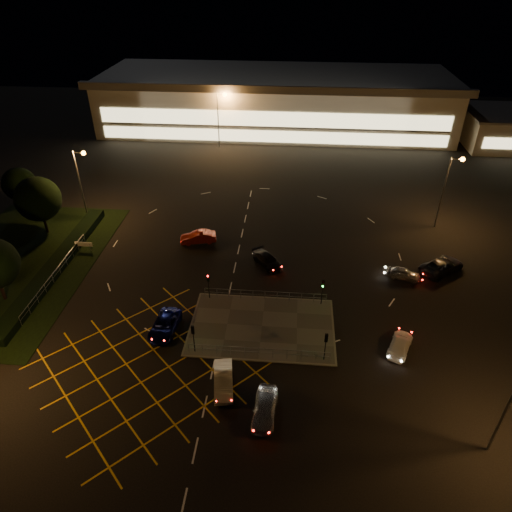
# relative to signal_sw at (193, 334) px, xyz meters

# --- Properties ---
(ground) EXTENTS (180.00, 180.00, 0.00)m
(ground) POSITION_rel_signal_sw_xyz_m (4.00, 5.99, -2.37)
(ground) COLOR black
(ground) RESTS_ON ground
(pedestrian_island) EXTENTS (14.00, 9.00, 0.12)m
(pedestrian_island) POSITION_rel_signal_sw_xyz_m (6.00, 3.99, -2.31)
(pedestrian_island) COLOR #4C4944
(pedestrian_island) RESTS_ON ground
(grass_verge) EXTENTS (18.00, 30.00, 0.08)m
(grass_verge) POSITION_rel_signal_sw_xyz_m (-24.00, 11.99, -2.33)
(grass_verge) COLOR black
(grass_verge) RESTS_ON ground
(hedge) EXTENTS (2.00, 26.00, 1.00)m
(hedge) POSITION_rel_signal_sw_xyz_m (-19.00, 11.99, -1.87)
(hedge) COLOR black
(hedge) RESTS_ON ground
(supermarket) EXTENTS (72.00, 26.50, 10.50)m
(supermarket) POSITION_rel_signal_sw_xyz_m (4.00, 67.95, 2.95)
(supermarket) COLOR beige
(supermarket) RESTS_ON ground
(streetlight_nw) EXTENTS (1.78, 0.56, 10.03)m
(streetlight_nw) POSITION_rel_signal_sw_xyz_m (-19.56, 23.99, 4.20)
(streetlight_nw) COLOR slate
(streetlight_nw) RESTS_ON ground
(streetlight_ne) EXTENTS (1.78, 0.56, 10.03)m
(streetlight_ne) POSITION_rel_signal_sw_xyz_m (28.44, 25.99, 4.20)
(streetlight_ne) COLOR slate
(streetlight_ne) RESTS_ON ground
(streetlight_far_left) EXTENTS (1.78, 0.56, 10.03)m
(streetlight_far_left) POSITION_rel_signal_sw_xyz_m (-5.56, 53.99, 4.20)
(streetlight_far_left) COLOR slate
(streetlight_far_left) RESTS_ON ground
(streetlight_far_right) EXTENTS (1.78, 0.56, 10.03)m
(streetlight_far_right) POSITION_rel_signal_sw_xyz_m (34.44, 55.99, 4.20)
(streetlight_far_right) COLOR slate
(streetlight_far_right) RESTS_ON ground
(signal_sw) EXTENTS (0.28, 0.30, 3.15)m
(signal_sw) POSITION_rel_signal_sw_xyz_m (0.00, 0.00, 0.00)
(signal_sw) COLOR black
(signal_sw) RESTS_ON pedestrian_island
(signal_se) EXTENTS (0.28, 0.30, 3.15)m
(signal_se) POSITION_rel_signal_sw_xyz_m (12.00, 0.00, 0.00)
(signal_se) COLOR black
(signal_se) RESTS_ON pedestrian_island
(signal_nw) EXTENTS (0.28, 0.30, 3.15)m
(signal_nw) POSITION_rel_signal_sw_xyz_m (0.00, 7.99, 0.00)
(signal_nw) COLOR black
(signal_nw) RESTS_ON pedestrian_island
(signal_ne) EXTENTS (0.28, 0.30, 3.15)m
(signal_ne) POSITION_rel_signal_sw_xyz_m (12.00, 7.99, 0.00)
(signal_ne) COLOR black
(signal_ne) RESTS_ON pedestrian_island
(tree_c) EXTENTS (5.76, 5.76, 7.84)m
(tree_c) POSITION_rel_signal_sw_xyz_m (-24.00, 19.99, 2.59)
(tree_c) COLOR black
(tree_c) RESTS_ON ground
(tree_d) EXTENTS (4.68, 4.68, 6.37)m
(tree_d) POSITION_rel_signal_sw_xyz_m (-30.00, 25.99, 1.65)
(tree_d) COLOR black
(tree_d) RESTS_ON ground
(car_near_silver) EXTENTS (2.12, 4.69, 1.56)m
(car_near_silver) POSITION_rel_signal_sw_xyz_m (7.00, -6.37, -1.59)
(car_near_silver) COLOR #ADB1B5
(car_near_silver) RESTS_ON ground
(car_queue_white) EXTENTS (2.25, 4.68, 1.48)m
(car_queue_white) POSITION_rel_signal_sw_xyz_m (3.26, -3.76, -1.63)
(car_queue_white) COLOR silver
(car_queue_white) RESTS_ON ground
(car_left_blue) EXTENTS (2.60, 5.15, 1.40)m
(car_left_blue) POSITION_rel_signal_sw_xyz_m (-3.50, 2.66, -1.67)
(car_left_blue) COLOR #0D124F
(car_left_blue) RESTS_ON ground
(car_far_dkgrey) EXTENTS (4.32, 4.78, 1.34)m
(car_far_dkgrey) POSITION_rel_signal_sw_xyz_m (5.81, 14.93, -1.70)
(car_far_dkgrey) COLOR black
(car_far_dkgrey) RESTS_ON ground
(car_right_silver) EXTENTS (4.08, 2.49, 1.30)m
(car_right_silver) POSITION_rel_signal_sw_xyz_m (21.54, 13.58, -1.72)
(car_right_silver) COLOR #ABAEB2
(car_right_silver) RESTS_ON ground
(car_circ_red) EXTENTS (4.82, 2.66, 1.51)m
(car_circ_red) POSITION_rel_signal_sw_xyz_m (-3.39, 19.27, -1.61)
(car_circ_red) COLOR maroon
(car_circ_red) RESTS_ON ground
(car_east_grey) EXTENTS (6.09, 5.51, 1.57)m
(car_east_grey) POSITION_rel_signal_sw_xyz_m (26.25, 15.34, -1.58)
(car_east_grey) COLOR black
(car_east_grey) RESTS_ON ground
(car_approach_white) EXTENTS (3.33, 4.70, 1.26)m
(car_approach_white) POSITION_rel_signal_sw_xyz_m (19.15, 2.01, -1.74)
(car_approach_white) COLOR silver
(car_approach_white) RESTS_ON ground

